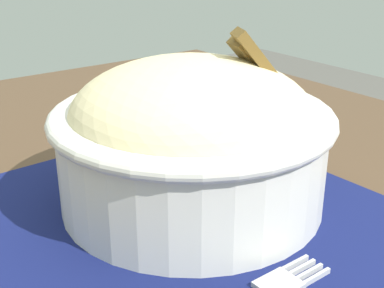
% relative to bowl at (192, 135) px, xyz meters
% --- Properties ---
extents(placemat, '(0.41, 0.31, 0.00)m').
position_rel_bowl_xyz_m(placemat, '(0.05, -0.02, -0.06)').
color(placemat, '#11194C').
rests_on(placemat, table).
extents(bowl, '(0.24, 0.24, 0.14)m').
position_rel_bowl_xyz_m(bowl, '(0.00, 0.00, 0.00)').
color(bowl, silver).
rests_on(bowl, placemat).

